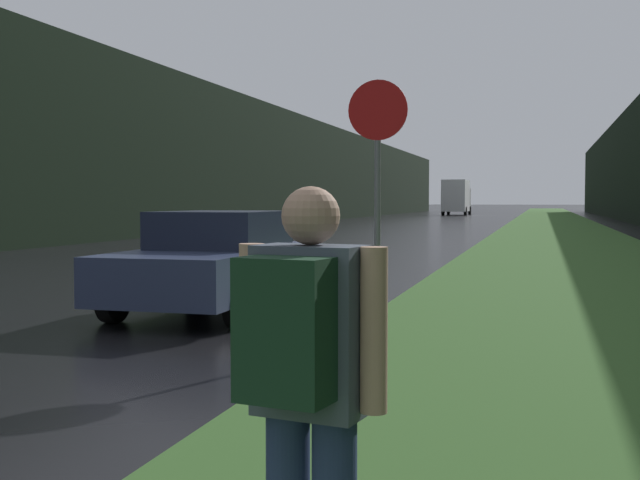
% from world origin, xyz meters
% --- Properties ---
extents(grass_verge, '(6.00, 240.00, 0.02)m').
position_xyz_m(grass_verge, '(7.47, 40.00, 0.01)').
color(grass_verge, '#386028').
rests_on(grass_verge, ground_plane).
extents(lane_stripe_c, '(0.12, 3.00, 0.01)m').
position_xyz_m(lane_stripe_c, '(0.00, 14.18, 0.00)').
color(lane_stripe_c, silver).
rests_on(lane_stripe_c, ground_plane).
extents(lane_stripe_d, '(0.12, 3.00, 0.01)m').
position_xyz_m(lane_stripe_d, '(0.00, 21.18, 0.00)').
color(lane_stripe_d, silver).
rests_on(lane_stripe_d, ground_plane).
extents(treeline_far_side, '(2.00, 140.00, 7.54)m').
position_xyz_m(treeline_far_side, '(-10.47, 50.00, 3.77)').
color(treeline_far_side, black).
rests_on(treeline_far_side, ground_plane).
extents(stop_sign, '(0.68, 0.07, 2.94)m').
position_xyz_m(stop_sign, '(4.94, 10.24, 1.80)').
color(stop_sign, slate).
rests_on(stop_sign, ground_plane).
extents(hitchhiker_with_backpack, '(0.56, 0.45, 1.64)m').
position_xyz_m(hitchhiker_with_backpack, '(5.94, 4.03, 0.95)').
color(hitchhiker_with_backpack, navy).
rests_on(hitchhiker_with_backpack, ground_plane).
extents(car_passing_near, '(1.95, 4.31, 1.43)m').
position_xyz_m(car_passing_near, '(2.23, 12.02, 0.72)').
color(car_passing_near, '#2D3856').
rests_on(car_passing_near, ground_plane).
extents(delivery_truck, '(2.63, 7.81, 3.74)m').
position_xyz_m(delivery_truck, '(-2.23, 88.82, 1.96)').
color(delivery_truck, gray).
rests_on(delivery_truck, ground_plane).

